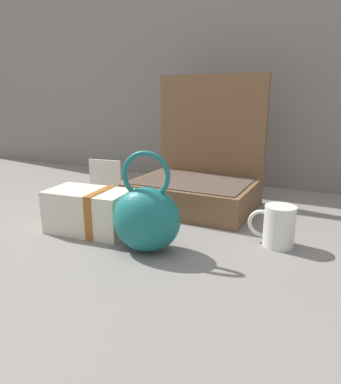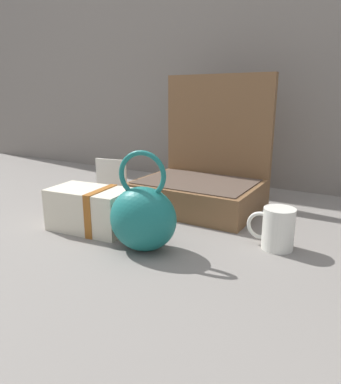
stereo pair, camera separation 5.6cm
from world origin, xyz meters
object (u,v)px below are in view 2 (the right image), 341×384
object	(u,v)px
cream_toiletry_bag	(91,209)
teal_pouch_handbag	(143,217)
open_suitcase	(203,178)
coffee_mug	(277,228)
info_card_left	(111,180)

from	to	relation	value
cream_toiletry_bag	teal_pouch_handbag	bearing A→B (deg)	-11.23
open_suitcase	teal_pouch_handbag	world-z (taller)	open_suitcase
coffee_mug	cream_toiletry_bag	bearing A→B (deg)	-164.64
teal_pouch_handbag	info_card_left	world-z (taller)	teal_pouch_handbag
cream_toiletry_bag	coffee_mug	xyz separation A→B (m)	(0.44, 0.12, -0.01)
coffee_mug	info_card_left	distance (m)	0.57
cream_toiletry_bag	coffee_mug	distance (m)	0.46
teal_pouch_handbag	cream_toiletry_bag	distance (m)	0.19
teal_pouch_handbag	info_card_left	size ratio (longest dim) A/B	1.61
open_suitcase	coffee_mug	distance (m)	0.36
teal_pouch_handbag	cream_toiletry_bag	size ratio (longest dim) A/B	1.04
teal_pouch_handbag	coffee_mug	bearing A→B (deg)	32.05
coffee_mug	info_card_left	world-z (taller)	info_card_left
teal_pouch_handbag	cream_toiletry_bag	xyz separation A→B (m)	(-0.19, 0.04, -0.02)
coffee_mug	info_card_left	bearing A→B (deg)	169.65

